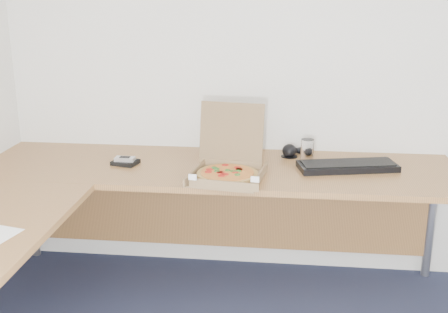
# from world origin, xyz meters

# --- Properties ---
(room_shell) EXTENTS (3.50, 3.50, 2.50)m
(room_shell) POSITION_xyz_m (0.00, 0.00, 1.25)
(room_shell) COLOR silver
(room_shell) RESTS_ON ground
(desk) EXTENTS (2.50, 2.20, 0.73)m
(desk) POSITION_xyz_m (-0.82, 0.97, 0.70)
(desk) COLOR #986737
(desk) RESTS_ON ground
(pizza_box) EXTENTS (0.33, 0.39, 0.34)m
(pizza_box) POSITION_xyz_m (-0.42, 1.21, 0.77)
(pizza_box) COLOR olive
(pizza_box) RESTS_ON desk
(drinking_glass) EXTENTS (0.07, 0.07, 0.12)m
(drinking_glass) POSITION_xyz_m (-0.03, 1.53, 0.79)
(drinking_glass) COLOR white
(drinking_glass) RESTS_ON desk
(keyboard) EXTENTS (0.53, 0.29, 0.03)m
(keyboard) POSITION_xyz_m (0.18, 1.42, 0.75)
(keyboard) COLOR black
(keyboard) RESTS_ON desk
(mouse) EXTENTS (0.11, 0.08, 0.04)m
(mouse) POSITION_xyz_m (-0.04, 1.68, 0.75)
(mouse) COLOR black
(mouse) RESTS_ON desk
(wallet) EXTENTS (0.15, 0.13, 0.02)m
(wallet) POSITION_xyz_m (-0.99, 1.38, 0.74)
(wallet) COLOR black
(wallet) RESTS_ON desk
(phone) EXTENTS (0.11, 0.06, 0.02)m
(phone) POSITION_xyz_m (-0.99, 1.37, 0.76)
(phone) COLOR #B2B5BA
(phone) RESTS_ON wallet
(dome_speaker) EXTENTS (0.09, 0.09, 0.08)m
(dome_speaker) POSITION_xyz_m (-0.12, 1.61, 0.77)
(dome_speaker) COLOR black
(dome_speaker) RESTS_ON desk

